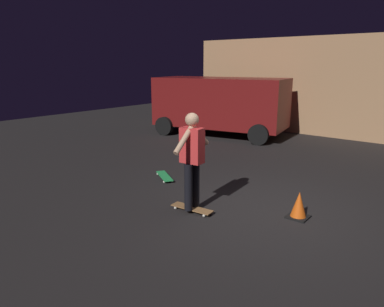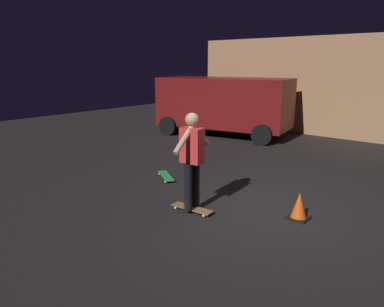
# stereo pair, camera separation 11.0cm
# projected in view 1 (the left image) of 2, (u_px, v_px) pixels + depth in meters

# --- Properties ---
(ground_plane) EXTENTS (28.00, 28.00, 0.00)m
(ground_plane) POSITION_uv_depth(u_px,v_px,m) (264.00, 211.00, 6.29)
(ground_plane) COLOR black
(low_building) EXTENTS (10.90, 4.21, 3.44)m
(low_building) POSITION_uv_depth(u_px,v_px,m) (349.00, 85.00, 13.78)
(low_building) COLOR #AD7F56
(low_building) RESTS_ON ground_plane
(parked_van) EXTENTS (4.89, 2.99, 2.03)m
(parked_van) POSITION_uv_depth(u_px,v_px,m) (220.00, 103.00, 12.75)
(parked_van) COLOR maroon
(parked_van) RESTS_ON ground_plane
(skateboard_ridden) EXTENTS (0.79, 0.27, 0.07)m
(skateboard_ridden) POSITION_uv_depth(u_px,v_px,m) (192.00, 208.00, 6.26)
(skateboard_ridden) COLOR olive
(skateboard_ridden) RESTS_ON ground_plane
(skateboard_spare) EXTENTS (0.77, 0.58, 0.07)m
(skateboard_spare) POSITION_uv_depth(u_px,v_px,m) (165.00, 176.00, 8.05)
(skateboard_spare) COLOR green
(skateboard_spare) RESTS_ON ground_plane
(skater) EXTENTS (0.40, 0.99, 1.67)m
(skater) POSITION_uv_depth(u_px,v_px,m) (192.00, 154.00, 6.02)
(skater) COLOR black
(skater) RESTS_ON skateboard_ridden
(traffic_cone) EXTENTS (0.34, 0.34, 0.46)m
(traffic_cone) POSITION_uv_depth(u_px,v_px,m) (299.00, 206.00, 5.97)
(traffic_cone) COLOR black
(traffic_cone) RESTS_ON ground_plane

